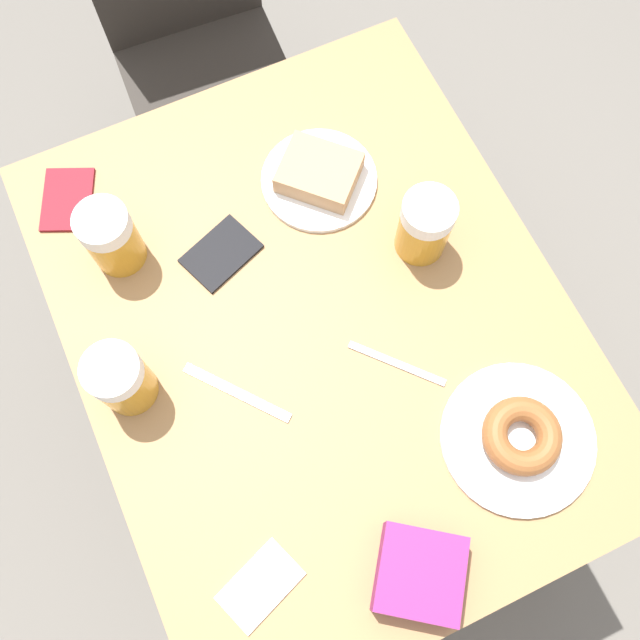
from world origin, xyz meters
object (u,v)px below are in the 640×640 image
beer_mug_center (121,379)px  fork (397,364)px  napkin_folded (260,586)px  knife (237,393)px  chair (189,18)px  passport_far_edge (67,200)px  plate_with_donut (520,437)px  beer_mug_left (425,226)px  plate_with_cake (319,176)px  beer_mug_right (111,237)px  passport_near_edge (221,253)px  blue_pouch (419,574)px

beer_mug_center → fork: (0.42, -0.14, -0.07)m
napkin_folded → knife: size_ratio=0.86×
chair → napkin_folded: chair is taller
napkin_folded → passport_far_edge: size_ratio=0.93×
plate_with_donut → beer_mug_left: 0.38m
plate_with_cake → napkin_folded: 0.70m
plate_with_donut → napkin_folded: (-0.46, -0.03, -0.02)m
plate_with_cake → knife: size_ratio=1.30×
napkin_folded → fork: size_ratio=1.03×
napkin_folded → knife: bearing=74.0°
napkin_folded → fork: bearing=33.0°
beer_mug_left → beer_mug_center: (-0.55, -0.04, 0.00)m
plate_with_donut → beer_mug_right: 0.74m
chair → beer_mug_center: (-0.40, -0.87, 0.29)m
plate_with_donut → passport_near_edge: (-0.31, 0.50, -0.01)m
passport_near_edge → blue_pouch: bearing=-83.7°
beer_mug_left → napkin_folded: bearing=-140.0°
chair → blue_pouch: (-0.11, -1.32, 0.25)m
beer_mug_right → napkin_folded: bearing=-89.5°
beer_mug_left → knife: beer_mug_left is taller
plate_with_cake → knife: bearing=-133.7°
beer_mug_center → fork: size_ratio=1.01×
plate_with_cake → beer_mug_center: bearing=-153.3°
fork → beer_mug_left: bearing=53.0°
beer_mug_left → napkin_folded: size_ratio=0.98×
napkin_folded → fork: 0.41m
napkin_folded → passport_near_edge: bearing=73.8°
napkin_folded → passport_near_edge: 0.55m
plate_with_cake → blue_pouch: blue_pouch is taller
fork → passport_far_edge: 0.66m
plate_with_cake → plate_with_donut: (0.09, -0.56, -0.00)m
passport_far_edge → blue_pouch: (0.28, -0.83, 0.03)m
plate_with_donut → blue_pouch: 0.27m
blue_pouch → plate_with_cake: bearing=77.5°
beer_mug_right → napkin_folded: (0.00, -0.61, -0.07)m
blue_pouch → beer_mug_center: bearing=123.1°
beer_mug_center → beer_mug_right: size_ratio=1.00×
passport_near_edge → plate_with_donut: bearing=-58.4°
plate_with_donut → fork: (-0.12, 0.19, -0.02)m
plate_with_cake → beer_mug_right: 0.38m
blue_pouch → napkin_folded: bearing=159.3°
fork → knife: (-0.26, 0.07, -0.00)m
plate_with_donut → fork: size_ratio=1.83×
plate_with_donut → passport_near_edge: plate_with_donut is taller
passport_near_edge → passport_far_edge: bearing=134.5°
beer_mug_right → passport_near_edge: (0.16, -0.07, -0.07)m
passport_far_edge → plate_with_cake: bearing=-19.9°
chair → fork: size_ratio=6.91×
blue_pouch → beer_mug_right: bearing=108.3°
beer_mug_right → beer_mug_center: bearing=-105.9°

